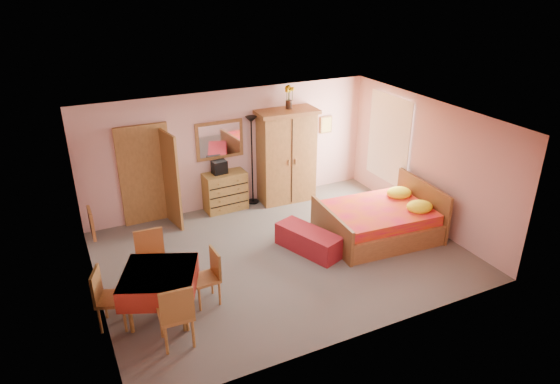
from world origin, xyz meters
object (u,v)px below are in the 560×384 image
bed (378,213)px  chair_west (112,298)px  stereo (219,167)px  wardrobe (286,156)px  wall_mirror (219,140)px  chair_east (205,278)px  sunflower_vase (289,97)px  bench (308,241)px  floor_lamp (252,161)px  chair_south (175,313)px  dining_table (161,294)px  chest_of_drawers (225,191)px  chair_north (153,263)px

bed → chair_west: (-5.15, -0.54, -0.02)m
stereo → chair_west: size_ratio=0.32×
wardrobe → bed: (0.86, -2.32, -0.56)m
wall_mirror → chair_east: size_ratio=1.17×
stereo → chair_east: 3.39m
sunflower_vase → bench: 3.24m
wall_mirror → wardrobe: (1.44, -0.32, -0.49)m
floor_lamp → chair_south: floor_lamp is taller
wall_mirror → stereo: bearing=-117.6°
bed → stereo: bearing=138.5°
dining_table → chair_south: (0.04, -0.71, 0.12)m
wall_mirror → bench: 3.00m
chest_of_drawers → bench: 2.50m
wardrobe → bench: (-0.66, -2.25, -0.84)m
dining_table → chair_west: bearing=174.0°
chest_of_drawers → chair_west: chair_west is taller
wall_mirror → bed: size_ratio=0.49×
chest_of_drawers → dining_table: size_ratio=0.86×
wardrobe → sunflower_vase: 1.32m
wardrobe → chest_of_drawers: bearing=178.2°
chest_of_drawers → stereo: size_ratio=3.00×
wall_mirror → floor_lamp: floor_lamp is taller
chair_north → chair_west: (-0.74, -0.63, -0.03)m
floor_lamp → dining_table: size_ratio=1.89×
bench → chair_west: (-3.63, -0.62, 0.26)m
floor_lamp → sunflower_vase: bearing=-7.4°
floor_lamp → chair_north: size_ratio=1.95×
chest_of_drawers → sunflower_vase: (1.52, -0.05, 1.94)m
chest_of_drawers → sunflower_vase: bearing=-4.2°
chair_north → chair_west: chair_north is taller
dining_table → floor_lamp: bearing=47.7°
bed → chair_east: size_ratio=2.39×
bench → chair_north: 2.91m
sunflower_vase → bed: 3.13m
chest_of_drawers → wardrobe: 1.57m
bed → chair_north: bearing=-176.9°
floor_lamp → bed: floor_lamp is taller
chest_of_drawers → chair_north: bearing=-134.4°
wall_mirror → dining_table: (-2.16, -3.26, -1.16)m
bed → chair_east: 3.80m
stereo → sunflower_vase: size_ratio=0.60×
wardrobe → bench: wardrobe is taller
wardrobe → chair_east: bearing=-132.0°
floor_lamp → sunflower_vase: size_ratio=3.94×
chair_south → chair_east: 0.98m
stereo → bench: bearing=-69.8°
floor_lamp → chair_west: 4.69m
floor_lamp → chair_north: bearing=-139.1°
wardrobe → chair_south: wardrobe is taller
floor_lamp → chair_south: (-2.79, -3.82, -0.49)m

